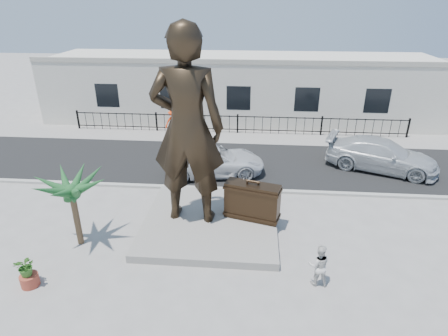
% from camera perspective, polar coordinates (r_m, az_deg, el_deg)
% --- Properties ---
extents(ground, '(100.00, 100.00, 0.00)m').
position_cam_1_polar(ground, '(13.87, -0.71, -12.15)').
color(ground, '#9E9991').
rests_on(ground, ground).
extents(street, '(40.00, 7.00, 0.01)m').
position_cam_1_polar(street, '(20.82, 1.39, 1.07)').
color(street, black).
rests_on(street, ground).
extents(curb, '(40.00, 0.25, 0.12)m').
position_cam_1_polar(curb, '(17.64, 0.68, -3.27)').
color(curb, '#A5A399').
rests_on(curb, ground).
extents(far_sidewalk, '(40.00, 2.50, 0.02)m').
position_cam_1_polar(far_sidewalk, '(24.53, 1.97, 4.78)').
color(far_sidewalk, '#9E9991').
rests_on(far_sidewalk, ground).
extents(plinth, '(5.20, 5.20, 0.30)m').
position_cam_1_polar(plinth, '(15.05, -2.08, -8.20)').
color(plinth, gray).
rests_on(plinth, ground).
extents(fence, '(22.00, 0.10, 1.20)m').
position_cam_1_polar(fence, '(25.10, 2.08, 6.66)').
color(fence, black).
rests_on(fence, ground).
extents(building, '(28.00, 7.00, 4.40)m').
position_cam_1_polar(building, '(28.74, 2.57, 12.25)').
color(building, silver).
rests_on(building, ground).
extents(statue, '(2.78, 1.89, 7.39)m').
position_cam_1_polar(statue, '(13.61, -5.63, 6.05)').
color(statue, black).
rests_on(statue, plinth).
extents(suitcase, '(2.22, 1.22, 1.49)m').
position_cam_1_polar(suitcase, '(14.68, 4.33, -5.09)').
color(suitcase, black).
rests_on(suitcase, plinth).
extents(tourist, '(0.70, 0.55, 1.43)m').
position_cam_1_polar(tourist, '(12.35, 14.24, -14.17)').
color(tourist, silver).
rests_on(tourist, ground).
extents(car_white, '(5.31, 3.14, 1.39)m').
position_cam_1_polar(car_white, '(19.07, -1.37, 1.08)').
color(car_white, silver).
rests_on(car_white, street).
extents(car_silver, '(6.00, 4.12, 1.61)m').
position_cam_1_polar(car_silver, '(21.17, 22.85, 1.85)').
color(car_silver, '#BABDBF').
rests_on(car_silver, street).
extents(worker, '(1.32, 1.15, 1.77)m').
position_cam_1_polar(worker, '(24.73, -7.72, 6.91)').
color(worker, '#F73D0D').
rests_on(worker, far_sidewalk).
extents(palm_tree, '(1.80, 1.80, 3.20)m').
position_cam_1_polar(palm_tree, '(15.10, -20.92, -10.59)').
color(palm_tree, '#1B4B21').
rests_on(palm_tree, ground).
extents(planter, '(0.56, 0.56, 0.40)m').
position_cam_1_polar(planter, '(13.69, -27.49, -14.92)').
color(planter, '#9E3C29').
rests_on(planter, ground).
extents(shrub, '(0.65, 0.58, 0.68)m').
position_cam_1_polar(shrub, '(13.38, -27.94, -13.10)').
color(shrub, '#346821').
rests_on(shrub, planter).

